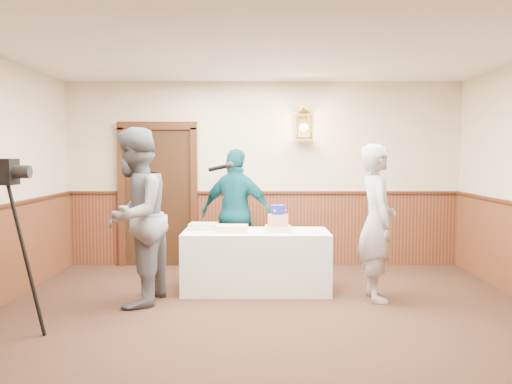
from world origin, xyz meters
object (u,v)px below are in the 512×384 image
(tiered_cake, at_px, (278,221))
(baker, at_px, (377,222))
(display_table, at_px, (256,261))
(interviewer, at_px, (135,217))
(sheet_cake_green, at_px, (203,226))
(sheet_cake_yellow, at_px, (232,228))
(assistant_p, at_px, (237,213))

(tiered_cake, relative_size, baker, 0.18)
(display_table, relative_size, interviewer, 0.90)
(tiered_cake, height_order, interviewer, interviewer)
(sheet_cake_green, xyz_separation_m, interviewer, (-0.69, -0.77, 0.21))
(sheet_cake_yellow, height_order, sheet_cake_green, same)
(sheet_cake_yellow, height_order, assistant_p, assistant_p)
(display_table, relative_size, sheet_cake_yellow, 4.66)
(display_table, xyz_separation_m, baker, (1.41, -0.41, 0.54))
(baker, bearing_deg, sheet_cake_green, 73.40)
(tiered_cake, height_order, baker, baker)
(tiered_cake, distance_m, assistant_p, 0.92)
(sheet_cake_green, xyz_separation_m, baker, (2.07, -0.56, 0.12))
(tiered_cake, bearing_deg, interviewer, -159.42)
(interviewer, distance_m, assistant_p, 1.75)
(sheet_cake_yellow, distance_m, sheet_cake_green, 0.42)
(tiered_cake, relative_size, assistant_p, 0.18)
(display_table, distance_m, tiered_cake, 0.57)
(baker, height_order, assistant_p, baker)
(assistant_p, bearing_deg, baker, 166.73)
(tiered_cake, xyz_separation_m, interviewer, (-1.63, -0.61, 0.12))
(interviewer, bearing_deg, display_table, 123.26)
(sheet_cake_yellow, bearing_deg, display_table, 10.63)
(display_table, height_order, interviewer, interviewer)
(interviewer, bearing_deg, baker, 103.02)
(sheet_cake_yellow, height_order, interviewer, interviewer)
(sheet_cake_green, distance_m, interviewer, 1.06)
(sheet_cake_yellow, xyz_separation_m, sheet_cake_green, (-0.37, 0.20, 0.00))
(baker, xyz_separation_m, assistant_p, (-1.67, 1.14, -0.02))
(sheet_cake_yellow, xyz_separation_m, assistant_p, (0.03, 0.79, 0.10))
(sheet_cake_yellow, distance_m, baker, 1.74)
(sheet_cake_yellow, relative_size, assistant_p, 0.22)
(display_table, height_order, tiered_cake, tiered_cake)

